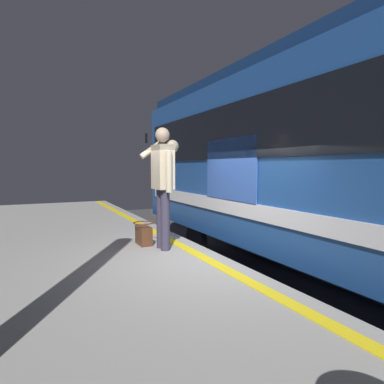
{
  "coord_description": "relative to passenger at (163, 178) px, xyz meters",
  "views": [
    {
      "loc": [
        -3.99,
        2.42,
        2.26
      ],
      "look_at": [
        0.35,
        0.3,
        1.88
      ],
      "focal_mm": 30.63,
      "sensor_mm": 36.0,
      "label": 1
    }
  ],
  "objects": [
    {
      "name": "track_rail_far",
      "position": [
        -0.7,
        -3.31,
        -2.01
      ],
      "size": [
        21.75,
        0.08,
        0.16
      ],
      "primitive_type": "cube",
      "color": "slate",
      "rests_on": "ground"
    },
    {
      "name": "safety_line",
      "position": [
        -0.7,
        -0.32,
        -1.1
      ],
      "size": [
        16.4,
        0.16,
        0.01
      ],
      "primitive_type": "cube",
      "color": "yellow",
      "rests_on": "platform"
    },
    {
      "name": "platform",
      "position": [
        -0.7,
        1.57,
        -1.6
      ],
      "size": [
        16.73,
        4.38,
        0.98
      ],
      "primitive_type": "cube",
      "color": "gray",
      "rests_on": "ground"
    },
    {
      "name": "passenger",
      "position": [
        0.0,
        0.0,
        0.0
      ],
      "size": [
        0.57,
        0.55,
        1.86
      ],
      "color": "#383347",
      "rests_on": "platform"
    },
    {
      "name": "track_rail_near",
      "position": [
        -0.7,
        -1.88,
        -2.01
      ],
      "size": [
        21.75,
        0.08,
        0.16
      ],
      "primitive_type": "cube",
      "color": "slate",
      "rests_on": "ground"
    },
    {
      "name": "handbag",
      "position": [
        0.41,
        0.19,
        -0.93
      ],
      "size": [
        0.38,
        0.34,
        0.37
      ],
      "color": "#59331E",
      "rests_on": "platform"
    },
    {
      "name": "ground_plane",
      "position": [
        -0.7,
        -0.62,
        -2.09
      ],
      "size": [
        25.1,
        25.1,
        0.0
      ],
      "primitive_type": "plane",
      "color": "#3D3D3F"
    }
  ]
}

